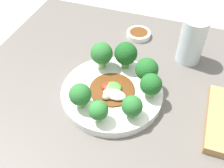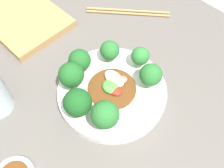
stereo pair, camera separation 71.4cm
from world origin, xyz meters
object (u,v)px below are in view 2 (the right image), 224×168
(broccoli_east, at_px, (80,61))
(plate, at_px, (112,92))
(broccoli_southeast, at_px, (110,50))
(broccoli_northeast, at_px, (71,75))
(chopsticks, at_px, (128,12))
(broccoli_northwest, at_px, (105,115))
(broccoli_southwest, at_px, (151,75))
(broccoli_south, at_px, (140,56))
(stirfry_center, at_px, (113,85))
(broccoli_north, at_px, (78,103))
(cutting_board, at_px, (25,20))

(broccoli_east, bearing_deg, plate, -171.41)
(broccoli_southeast, xyz_separation_m, broccoli_northeast, (0.00, 0.11, 0.01))
(plate, distance_m, chopsticks, 0.27)
(broccoli_northeast, bearing_deg, plate, -141.68)
(broccoli_northwest, height_order, broccoli_southwest, broccoli_northwest)
(broccoli_south, height_order, stirfry_center, broccoli_south)
(plate, distance_m, stirfry_center, 0.02)
(broccoli_northwest, xyz_separation_m, broccoli_northeast, (0.12, -0.02, -0.00))
(broccoli_south, xyz_separation_m, stirfry_center, (0.00, 0.09, -0.03))
(broccoli_north, bearing_deg, chopsticks, -63.70)
(broccoli_south, height_order, cutting_board, broccoli_south)
(stirfry_center, bearing_deg, chopsticks, -54.13)
(broccoli_southeast, bearing_deg, chopsticks, -60.03)
(broccoli_north, bearing_deg, broccoli_east, -42.76)
(plate, xyz_separation_m, broccoli_northwest, (-0.05, 0.07, 0.05))
(broccoli_northwest, height_order, stirfry_center, broccoli_northwest)
(broccoli_northwest, xyz_separation_m, cutting_board, (0.38, -0.07, -0.05))
(broccoli_northwest, bearing_deg, broccoli_east, -22.17)
(broccoli_southwest, xyz_separation_m, chopsticks, (0.21, -0.16, -0.05))
(broccoli_north, relative_size, broccoli_east, 1.19)
(broccoli_southwest, height_order, broccoli_east, same)
(stirfry_center, relative_size, cutting_board, 0.49)
(stirfry_center, bearing_deg, broccoli_north, 88.30)
(broccoli_southeast, xyz_separation_m, broccoli_southwest, (-0.11, -0.01, 0.01))
(broccoli_east, distance_m, chopsticks, 0.25)
(broccoli_east, bearing_deg, broccoli_southeast, -108.61)
(broccoli_east, bearing_deg, broccoli_south, -129.06)
(broccoli_northwest, distance_m, cutting_board, 0.39)
(cutting_board, bearing_deg, broccoli_northwest, 170.31)
(stirfry_center, bearing_deg, cutting_board, 1.83)
(plate, xyz_separation_m, broccoli_southeast, (0.06, -0.06, 0.04))
(broccoli_southeast, relative_size, broccoli_southwest, 0.88)
(broccoli_east, bearing_deg, cutting_board, -2.03)
(broccoli_northeast, relative_size, chopsticks, 0.35)
(cutting_board, bearing_deg, broccoli_southeast, -167.00)
(broccoli_south, distance_m, broccoli_northwest, 0.17)
(broccoli_northeast, height_order, broccoli_southwest, broccoli_northeast)
(broccoli_south, bearing_deg, broccoli_northwest, 108.22)
(broccoli_southeast, height_order, broccoli_northwest, broccoli_northwest)
(broccoli_north, bearing_deg, broccoli_southeast, -68.18)
(broccoli_south, bearing_deg, chopsticks, -39.71)
(broccoli_south, distance_m, broccoli_east, 0.14)
(broccoli_southeast, height_order, broccoli_north, broccoli_north)
(broccoli_east, relative_size, chopsticks, 0.32)
(broccoli_northeast, relative_size, broccoli_east, 1.11)
(broccoli_south, height_order, broccoli_northeast, broccoli_northeast)
(broccoli_east, bearing_deg, broccoli_northwest, 157.83)
(broccoli_east, relative_size, stirfry_center, 0.57)
(broccoli_northwest, height_order, chopsticks, broccoli_northwest)
(plate, bearing_deg, stirfry_center, -64.47)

